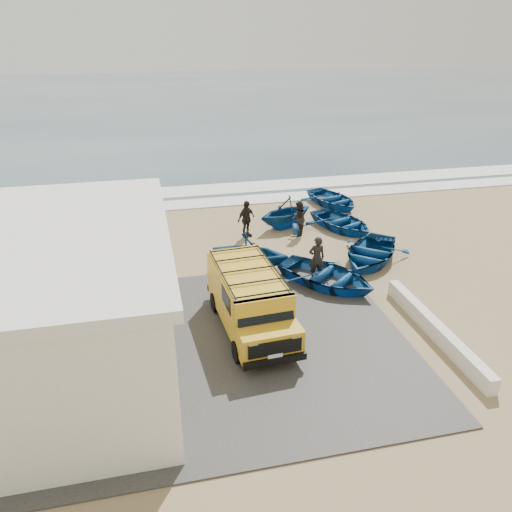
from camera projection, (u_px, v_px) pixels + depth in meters
ground at (265, 308)px, 18.05m from camera, size 160.00×160.00×0.00m
slab at (219, 346)px, 15.87m from camera, size 12.00×10.00×0.05m
ocean at (167, 100)px, 67.53m from camera, size 180.00×88.00×0.01m
surf_line at (215, 202)px, 28.64m from camera, size 180.00×1.60×0.06m
surf_wash at (209, 190)px, 30.85m from camera, size 180.00×2.20×0.04m
building at (21, 308)px, 13.86m from camera, size 8.40×9.40×4.30m
parapet at (435, 329)px, 16.28m from camera, size 0.35×6.00×0.55m
van at (250, 298)px, 16.42m from camera, size 2.27×5.03×2.11m
boat_near_left at (326, 276)px, 19.42m from camera, size 4.82×5.01×0.85m
boat_near_right at (370, 253)px, 21.41m from camera, size 4.82×4.95×0.84m
boat_mid_left at (250, 252)px, 20.41m from camera, size 4.13×3.94×1.69m
boat_mid_right at (342, 222)px, 24.80m from camera, size 3.87×4.46×0.77m
boat_far_left at (286, 212)px, 24.89m from camera, size 3.84×3.62×1.61m
boat_far_right at (332, 199)px, 28.03m from camera, size 3.64×4.36×0.78m
fisherman_front at (317, 258)px, 19.75m from camera, size 0.68×0.46×1.82m
fisherman_middle at (299, 219)px, 23.91m from camera, size 0.90×1.00×1.70m
fisherman_back at (246, 219)px, 23.73m from camera, size 1.13×0.95×1.81m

